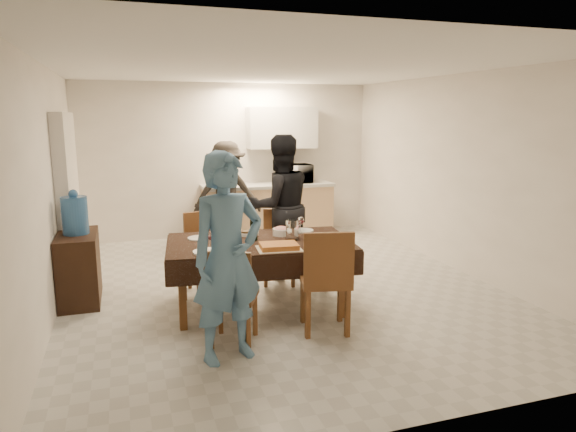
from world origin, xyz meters
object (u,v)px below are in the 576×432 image
(console, at_px, (79,268))
(wine_bottle, at_px, (254,225))
(water_jug, at_px, (75,215))
(microwave, at_px, (294,174))
(person_far, at_px, (280,207))
(savoury_tart, at_px, (279,246))
(dining_table, at_px, (260,244))
(water_pitcher, at_px, (292,230))
(person_near, at_px, (228,258))
(person_kitchen, at_px, (227,194))

(console, height_order, wine_bottle, wine_bottle)
(water_jug, distance_m, microwave, 4.14)
(microwave, distance_m, person_far, 2.40)
(console, distance_m, savoury_tart, 2.34)
(microwave, bearing_deg, person_far, 66.99)
(dining_table, xyz_separation_m, wine_bottle, (-0.05, 0.05, 0.20))
(water_pitcher, distance_m, microwave, 3.50)
(wine_bottle, xyz_separation_m, savoury_tart, (0.15, -0.43, -0.14))
(console, relative_size, person_near, 0.47)
(console, xyz_separation_m, water_jug, (0.00, 0.00, 0.60))
(savoury_tart, relative_size, microwave, 0.76)
(microwave, relative_size, person_near, 0.32)
(person_near, bearing_deg, console, 108.49)
(savoury_tart, distance_m, person_near, 0.94)
(console, relative_size, water_pitcher, 3.89)
(dining_table, xyz_separation_m, microwave, (1.49, 3.25, 0.35))
(person_kitchen, bearing_deg, microwave, 19.41)
(dining_table, relative_size, savoury_tart, 4.66)
(microwave, bearing_deg, water_jug, 35.85)
(person_kitchen, bearing_deg, person_near, -101.13)
(person_near, distance_m, person_kitchen, 3.93)
(person_near, bearing_deg, wine_bottle, 48.89)
(wine_bottle, height_order, water_pitcher, wine_bottle)
(water_jug, relative_size, wine_bottle, 1.26)
(dining_table, distance_m, person_near, 1.20)
(microwave, relative_size, person_far, 0.31)
(water_jug, relative_size, person_far, 0.23)
(console, height_order, person_near, person_near)
(person_near, relative_size, person_kitchen, 1.07)
(console, bearing_deg, wine_bottle, -23.09)
(person_near, bearing_deg, person_kitchen, 62.20)
(water_jug, bearing_deg, water_pitcher, -21.53)
(person_kitchen, bearing_deg, person_far, -78.95)
(wine_bottle, bearing_deg, savoury_tart, -70.77)
(dining_table, bearing_deg, wine_bottle, 141.63)
(savoury_tart, distance_m, microwave, 3.90)
(water_jug, relative_size, water_pitcher, 1.92)
(person_near, height_order, person_far, person_far)
(water_jug, bearing_deg, wine_bottle, -23.09)
(wine_bottle, distance_m, person_near, 1.21)
(wine_bottle, xyz_separation_m, person_near, (-0.50, -1.10, -0.02))
(dining_table, xyz_separation_m, water_pitcher, (0.35, -0.05, 0.14))
(savoury_tart, relative_size, person_near, 0.25)
(water_pitcher, distance_m, person_kitchen, 2.86)
(water_jug, height_order, microwave, microwave)
(dining_table, relative_size, console, 2.42)
(console, xyz_separation_m, person_kitchen, (2.08, 1.98, 0.45))
(console, bearing_deg, savoury_tart, -31.46)
(wine_bottle, distance_m, person_kitchen, 2.77)
(wine_bottle, relative_size, person_kitchen, 0.20)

